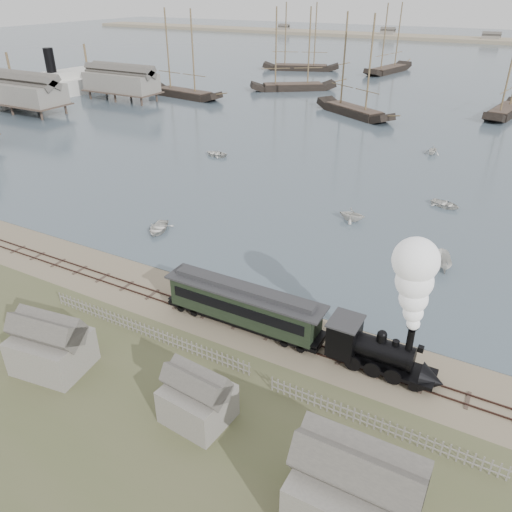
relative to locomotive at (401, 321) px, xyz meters
The scene contains 23 objects.
ground 12.91m from the locomotive, behind, with size 600.00×600.00×0.00m, color gray.
harbor_water 172.47m from the locomotive, 93.93° to the left, with size 600.00×336.00×0.06m, color #445361.
rail_track 12.74m from the locomotive, behind, with size 120.00×1.80×0.16m.
picket_fence_west 19.59m from the locomotive, 164.73° to the right, with size 19.00×0.10×1.20m, color slate, non-canonical shape.
picket_fence_east 7.33m from the locomotive, 82.95° to the right, with size 15.00×0.10×1.20m, color slate, non-canonical shape.
shed_left 24.90m from the locomotive, 153.25° to the right, with size 5.00×4.00×4.10m, color slate, non-canonical shape.
shed_mid 14.81m from the locomotive, 134.48° to the right, with size 4.00×3.50×3.60m, color slate, non-canonical shape.
western_wharf 97.35m from the locomotive, 154.44° to the left, with size 36.00×56.00×8.00m, color slate, non-canonical shape.
locomotive is the anchor object (origin of this frame).
passenger_coach 12.54m from the locomotive, behind, with size 13.64×2.63×3.31m.
beached_dinghy 16.22m from the locomotive, behind, with size 3.61×2.58×0.75m, color silver.
steamship 117.12m from the locomotive, 149.41° to the left, with size 51.25×8.54×11.21m, color silver, non-canonical shape.
rowboat_0 31.69m from the locomotive, 160.29° to the left, with size 3.98×2.84×0.82m, color silver.
rowboat_1 26.79m from the locomotive, 115.46° to the left, with size 3.11×2.68×1.64m, color silver.
rowboat_2 18.17m from the locomotive, 89.42° to the left, with size 3.39×1.27×1.31m, color silver.
rowboat_3 33.91m from the locomotive, 94.23° to the left, with size 3.69×2.64×0.76m, color silver.
rowboat_6 54.43m from the locomotive, 136.27° to the left, with size 3.78×2.70×0.78m, color silver.
rowboat_7 56.14m from the locomotive, 98.78° to the left, with size 2.80×2.42×1.48m, color silver.
schooner_0 103.64m from the locomotive, 134.25° to the left, with size 21.80×5.03×20.00m, color black, non-canonical shape.
schooner_1 109.12m from the locomotive, 118.85° to the left, with size 22.25×5.14×20.00m, color black, non-canonical shape.
schooner_2 81.31m from the locomotive, 111.06° to the left, with size 20.83×4.81×20.00m, color black, non-canonical shape.
schooner_6 143.78m from the locomotive, 116.97° to the left, with size 24.36×5.62×20.00m, color black, non-canonical shape.
schooner_7 142.61m from the locomotive, 105.86° to the left, with size 23.59×5.44×20.00m, color black, non-canonical shape.
Camera 1 is at (16.46, -30.58, 24.64)m, focal length 35.00 mm.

